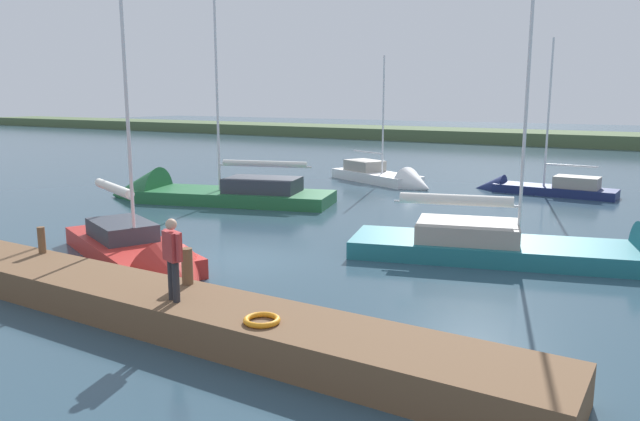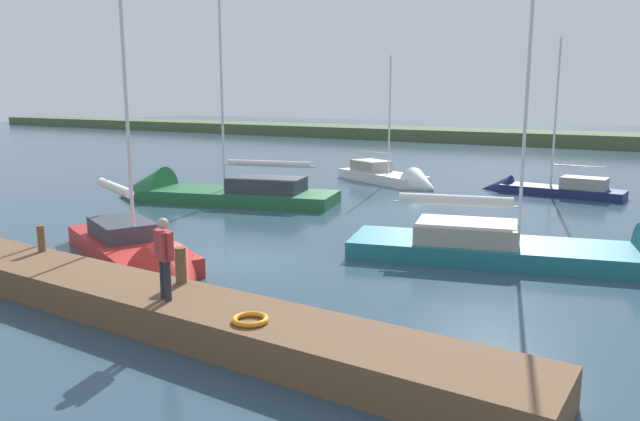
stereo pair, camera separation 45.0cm
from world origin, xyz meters
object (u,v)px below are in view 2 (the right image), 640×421
(mooring_post_far, at_px, (41,239))
(sailboat_mid_channel, at_px, (395,181))
(sailboat_far_right, at_px, (543,192))
(mooring_post_near, at_px, (181,265))
(life_ring_buoy, at_px, (250,319))
(sailboat_far_left, at_px, (143,262))
(sailboat_outer_mooring, at_px, (199,196))
(person_on_dock, at_px, (164,253))
(sailboat_behind_pier, at_px, (561,260))

(mooring_post_far, distance_m, sailboat_mid_channel, 20.46)
(sailboat_mid_channel, bearing_deg, sailboat_far_right, 30.72)
(mooring_post_near, distance_m, life_ring_buoy, 2.91)
(mooring_post_far, distance_m, sailboat_far_left, 2.64)
(life_ring_buoy, relative_size, sailboat_mid_channel, 0.09)
(sailboat_far_right, bearing_deg, sailboat_outer_mooring, 41.22)
(sailboat_far_left, bearing_deg, mooring_post_far, -102.88)
(person_on_dock, bearing_deg, mooring_post_near, 50.04)
(sailboat_far_left, bearing_deg, life_ring_buoy, -2.74)
(sailboat_mid_channel, height_order, sailboat_far_left, sailboat_far_left)
(sailboat_far_right, bearing_deg, sailboat_mid_channel, 8.28)
(sailboat_far_right, relative_size, sailboat_mid_channel, 1.07)
(sailboat_outer_mooring, relative_size, sailboat_far_right, 1.58)
(sailboat_behind_pier, bearing_deg, sailboat_outer_mooring, 155.29)
(mooring_post_far, height_order, sailboat_far_left, sailboat_far_left)
(mooring_post_near, xyz_separation_m, life_ring_buoy, (-2.71, 1.00, -0.34))
(person_on_dock, bearing_deg, sailboat_mid_channel, 34.38)
(mooring_post_far, distance_m, person_on_dock, 5.64)
(sailboat_outer_mooring, bearing_deg, life_ring_buoy, 120.04)
(sailboat_far_right, height_order, person_on_dock, sailboat_far_right)
(mooring_post_near, height_order, mooring_post_far, mooring_post_near)
(sailboat_far_left, bearing_deg, mooring_post_near, -6.64)
(sailboat_outer_mooring, distance_m, sailboat_behind_pier, 16.24)
(mooring_post_far, xyz_separation_m, sailboat_mid_channel, (-0.15, -20.44, -0.84))
(sailboat_far_right, bearing_deg, sailboat_far_left, 74.31)
(life_ring_buoy, bearing_deg, sailboat_outer_mooring, -43.16)
(sailboat_behind_pier, bearing_deg, person_on_dock, -136.32)
(sailboat_behind_pier, bearing_deg, sailboat_mid_channel, 116.22)
(sailboat_mid_channel, distance_m, person_on_dock, 22.09)
(life_ring_buoy, distance_m, sailboat_far_left, 6.96)
(mooring_post_near, height_order, sailboat_far_right, sailboat_far_right)
(sailboat_behind_pier, height_order, sailboat_mid_channel, sailboat_behind_pier)
(sailboat_outer_mooring, bearing_deg, sailboat_behind_pier, 154.77)
(sailboat_behind_pier, xyz_separation_m, sailboat_mid_channel, (10.88, -11.87, 0.07))
(mooring_post_far, xyz_separation_m, person_on_dock, (-5.53, 0.93, 0.60))
(life_ring_buoy, height_order, sailboat_mid_channel, sailboat_mid_channel)
(mooring_post_far, bearing_deg, sailboat_far_right, -109.79)
(sailboat_far_right, distance_m, sailboat_far_left, 20.20)
(sailboat_outer_mooring, xyz_separation_m, sailboat_far_right, (-12.68, -10.30, -0.10))
(mooring_post_far, distance_m, sailboat_outer_mooring, 12.08)
(sailboat_far_left, xyz_separation_m, person_on_dock, (-4.07, 2.95, 1.48))
(mooring_post_far, bearing_deg, sailboat_behind_pier, -142.15)
(person_on_dock, bearing_deg, sailboat_behind_pier, -9.78)
(sailboat_far_right, relative_size, sailboat_far_left, 0.98)
(sailboat_far_right, bearing_deg, mooring_post_near, 85.03)
(life_ring_buoy, bearing_deg, sailboat_far_left, -25.76)
(sailboat_outer_mooring, bearing_deg, sailboat_far_left, 109.21)
(sailboat_behind_pier, relative_size, sailboat_mid_channel, 1.37)
(life_ring_buoy, height_order, sailboat_far_left, sailboat_far_left)
(mooring_post_far, height_order, sailboat_far_right, sailboat_far_right)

